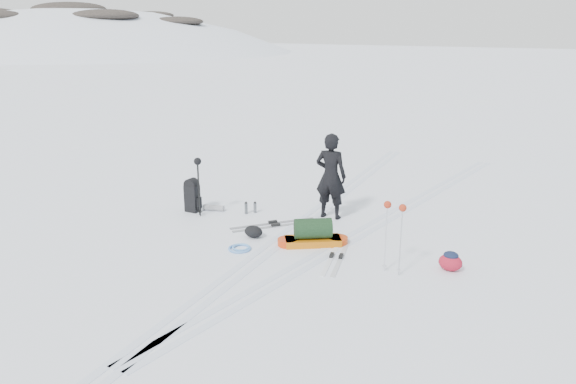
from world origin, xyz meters
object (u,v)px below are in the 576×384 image
(skier, at_px, (331,176))
(pulk_sled, at_px, (313,235))
(expedition_rucksack, at_px, (195,196))
(ski_poles_black, at_px, (198,168))

(skier, bearing_deg, pulk_sled, 98.35)
(expedition_rucksack, bearing_deg, skier, 19.58)
(ski_poles_black, bearing_deg, skier, 12.23)
(skier, distance_m, expedition_rucksack, 3.22)
(pulk_sled, relative_size, ski_poles_black, 1.02)
(expedition_rucksack, bearing_deg, pulk_sled, -10.32)
(pulk_sled, xyz_separation_m, ski_poles_black, (-3.06, 0.31, 0.91))
(skier, relative_size, pulk_sled, 1.39)
(ski_poles_black, bearing_deg, pulk_sled, -20.33)
(skier, relative_size, ski_poles_black, 1.42)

